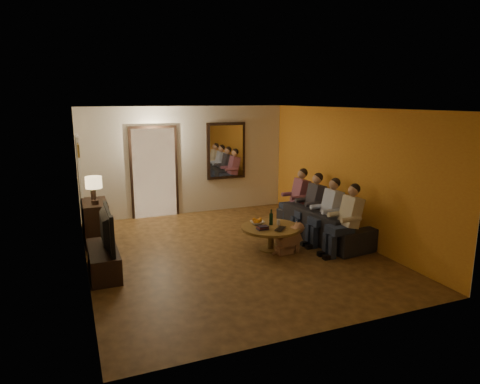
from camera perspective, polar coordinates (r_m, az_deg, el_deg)
name	(u,v)px	position (r m, az deg, el deg)	size (l,w,h in m)	color
floor	(231,252)	(7.96, -1.21, -8.01)	(5.00, 6.00, 0.01)	#402A11
ceiling	(230,109)	(7.47, -1.30, 11.05)	(5.00, 6.00, 0.01)	white
back_wall	(187,161)	(10.43, -7.11, 4.16)	(5.00, 0.02, 2.60)	beige
front_wall	(323,230)	(5.00, 11.06, -4.98)	(5.00, 0.02, 2.60)	beige
left_wall	(82,194)	(7.14, -20.37, -0.31)	(0.02, 6.00, 2.60)	beige
right_wall	(348,174)	(8.79, 14.18, 2.35)	(0.02, 6.00, 2.60)	beige
orange_accent	(347,174)	(8.79, 14.13, 2.35)	(0.01, 6.00, 2.60)	orange
kitchen_doorway	(154,173)	(10.28, -11.36, 2.47)	(1.00, 0.06, 2.10)	#FFE0A5
door_trim	(154,173)	(10.27, -11.35, 2.47)	(1.12, 0.04, 2.22)	black
fridge_glimpse	(165,179)	(10.36, -9.97, 1.76)	(0.45, 0.03, 1.70)	silver
mirror_frame	(226,151)	(10.66, -1.86, 5.51)	(1.00, 0.05, 1.40)	black
mirror_glass	(227,151)	(10.64, -1.81, 5.49)	(0.86, 0.02, 1.26)	white
white_door	(81,185)	(9.45, -20.49, 0.89)	(0.06, 0.85, 2.04)	white
framed_art	(78,150)	(8.34, -20.76, 5.22)	(0.03, 0.28, 0.24)	#B28C33
art_canvas	(79,150)	(8.34, -20.66, 5.23)	(0.01, 0.22, 0.18)	brown
dresser	(96,222)	(8.79, -18.65, -3.87)	(0.45, 0.93, 0.83)	black
table_lamp	(94,190)	(8.41, -18.87, 0.22)	(0.30, 0.30, 0.54)	beige
flower_vase	(93,188)	(8.85, -19.02, 0.46)	(0.14, 0.14, 0.44)	red
tv_stand	(104,261)	(7.33, -17.72, -8.72)	(0.45, 1.25, 0.42)	black
tv	(101,229)	(7.16, -18.00, -4.71)	(0.15, 1.14, 0.65)	black
sofa	(324,224)	(8.74, 11.12, -4.17)	(0.85, 2.18, 0.64)	black
person_a	(347,223)	(7.90, 14.13, -3.97)	(0.60, 0.40, 1.20)	tan
person_b	(329,214)	(8.37, 11.73, -2.93)	(0.60, 0.40, 1.20)	tan
person_c	(312,207)	(8.86, 9.60, -2.00)	(0.60, 0.40, 1.20)	tan
person_d	(298,201)	(9.36, 7.69, -1.16)	(0.60, 0.40, 1.20)	tan
dog	(289,238)	(7.90, 6.54, -6.10)	(0.56, 0.24, 0.56)	#9B6647
coffee_table	(271,238)	(8.03, 4.12, -6.15)	(1.11, 1.11, 0.45)	brown
bowl	(257,223)	(8.07, 2.31, -4.12)	(0.26, 0.26, 0.06)	white
oranges	(257,219)	(8.05, 2.32, -3.66)	(0.20, 0.20, 0.08)	orange
wine_bottle	(271,217)	(8.03, 4.17, -3.32)	(0.07, 0.07, 0.31)	black
wine_glass	(278,222)	(8.07, 5.15, -4.03)	(0.06, 0.06, 0.10)	silver
book_stack	(262,227)	(7.78, 3.01, -4.75)	(0.20, 0.15, 0.07)	black
laptop	(283,229)	(7.77, 5.72, -4.99)	(0.33, 0.21, 0.03)	black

